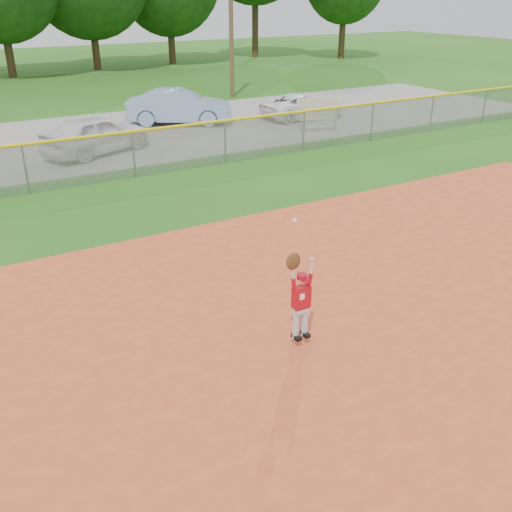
{
  "coord_description": "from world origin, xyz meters",
  "views": [
    {
      "loc": [
        -5.66,
        -7.6,
        5.59
      ],
      "look_at": [
        -0.84,
        0.69,
        1.1
      ],
      "focal_mm": 40.0,
      "sensor_mm": 36.0,
      "label": 1
    }
  ],
  "objects_px": {
    "car_blue": "(179,107)",
    "car_white_a": "(96,134)",
    "ballplayer": "(300,296)",
    "car_white_b": "(303,106)",
    "sponsor_sign": "(319,110)"
  },
  "relations": [
    {
      "from": "ballplayer",
      "to": "car_white_a",
      "type": "bearing_deg",
      "value": 87.5
    },
    {
      "from": "car_blue",
      "to": "sponsor_sign",
      "type": "xyz_separation_m",
      "value": [
        4.42,
        -4.58,
        0.19
      ]
    },
    {
      "from": "car_white_a",
      "to": "car_blue",
      "type": "relative_size",
      "value": 0.89
    },
    {
      "from": "ballplayer",
      "to": "sponsor_sign",
      "type": "bearing_deg",
      "value": 52.98
    },
    {
      "from": "car_white_b",
      "to": "sponsor_sign",
      "type": "distance_m",
      "value": 3.13
    },
    {
      "from": "sponsor_sign",
      "to": "ballplayer",
      "type": "bearing_deg",
      "value": -127.02
    },
    {
      "from": "car_blue",
      "to": "car_white_a",
      "type": "bearing_deg",
      "value": 153.59
    },
    {
      "from": "car_white_a",
      "to": "sponsor_sign",
      "type": "xyz_separation_m",
      "value": [
        9.15,
        -1.35,
        0.25
      ]
    },
    {
      "from": "car_blue",
      "to": "ballplayer",
      "type": "relative_size",
      "value": 2.1
    },
    {
      "from": "ballplayer",
      "to": "car_white_b",
      "type": "bearing_deg",
      "value": 55.37
    },
    {
      "from": "sponsor_sign",
      "to": "car_white_a",
      "type": "bearing_deg",
      "value": 171.61
    },
    {
      "from": "car_blue",
      "to": "ballplayer",
      "type": "bearing_deg",
      "value": -167.66
    },
    {
      "from": "car_white_b",
      "to": "ballplayer",
      "type": "relative_size",
      "value": 1.84
    },
    {
      "from": "sponsor_sign",
      "to": "car_white_b",
      "type": "bearing_deg",
      "value": 67.93
    },
    {
      "from": "car_white_a",
      "to": "sponsor_sign",
      "type": "bearing_deg",
      "value": -120.82
    }
  ]
}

